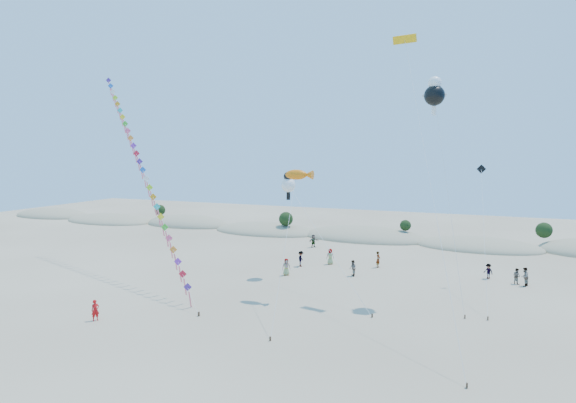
# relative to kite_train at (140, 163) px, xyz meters

# --- Properties ---
(ground) EXTENTS (160.00, 160.00, 0.00)m
(ground) POSITION_rel_kite_train_xyz_m (17.02, -15.80, -11.69)
(ground) COLOR gray
(ground) RESTS_ON ground
(dune_ridge) EXTENTS (145.30, 11.49, 5.57)m
(dune_ridge) POSITION_rel_kite_train_xyz_m (18.08, 29.34, -11.58)
(dune_ridge) COLOR gray
(dune_ridge) RESTS_ON ground
(kite_train) EXTENTS (25.34, 18.17, 22.78)m
(kite_train) POSITION_rel_kite_train_xyz_m (0.00, 0.00, 0.00)
(kite_train) COLOR #3F2D1E
(kite_train) RESTS_ON ground
(fish_kite) EXTENTS (3.37, 11.09, 11.32)m
(fish_kite) POSITION_rel_kite_train_xyz_m (18.44, -1.39, -0.87)
(fish_kite) COLOR #3F2D1E
(fish_kite) RESTS_ON ground
(cartoon_kite_low) EXTENTS (11.86, 10.45, 10.85)m
(cartoon_kite_low) POSITION_rel_kite_train_xyz_m (14.81, 4.98, -2.07)
(cartoon_kite_low) COLOR #3F2D1E
(cartoon_kite_low) RESTS_ON ground
(cartoon_kite_high) EXTENTS (4.30, 5.51, 19.24)m
(cartoon_kite_high) POSITION_rel_kite_train_xyz_m (29.30, 2.43, 6.13)
(cartoon_kite_high) COLOR #3F2D1E
(cartoon_kite_high) RESTS_ON ground
(parafoil_kite) EXTENTS (7.66, 17.33, 23.02)m
(parafoil_kite) POSITION_rel_kite_train_xyz_m (26.79, 2.51, 10.28)
(parafoil_kite) COLOR #3F2D1E
(parafoil_kite) RESTS_ON ground
(dark_kite) EXTENTS (1.52, 11.79, 11.66)m
(dark_kite) POSITION_rel_kite_train_xyz_m (33.49, 6.14, -3.96)
(dark_kite) COLOR #3F2D1E
(dark_kite) RESTS_ON ground
(flyer_foreground) EXTENTS (0.64, 0.71, 1.62)m
(flyer_foreground) POSITION_rel_kite_train_xyz_m (6.44, -13.44, -10.88)
(flyer_foreground) COLOR red
(flyer_foreground) RESTS_ON ground
(beachgoers) EXTENTS (31.58, 16.35, 1.82)m
(beachgoers) POSITION_rel_kite_train_xyz_m (24.37, 10.84, -10.83)
(beachgoers) COLOR slate
(beachgoers) RESTS_ON ground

